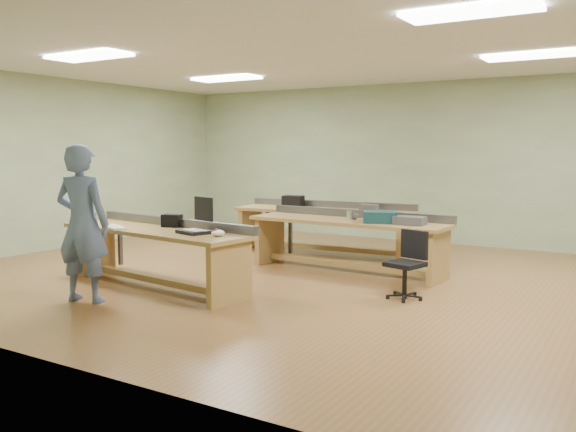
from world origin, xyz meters
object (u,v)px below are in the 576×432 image
Objects in this scene: task_chair at (407,274)px; drinks_can at (349,216)px; mug at (354,216)px; parts_bin_teal at (380,217)px; camera_bag at (172,221)px; workbench_mid at (348,233)px; parts_bin_grey at (410,221)px; person at (82,224)px; workbench_front at (156,244)px; laptop_base at (194,232)px; workbench_back at (324,220)px.

task_chair is 6.09× the size of drinks_can.
drinks_can is at bearing -101.17° from mug.
parts_bin_teal is 0.48m from drinks_can.
drinks_can is (1.63, 1.88, -0.02)m from camera_bag.
mug is at bearing 78.83° from drinks_can.
workbench_mid is at bearing 168.22° from parts_bin_teal.
parts_bin_teal is at bearing -4.68° from drinks_can.
workbench_mid and parts_bin_grey have the same top height.
mug is 0.92× the size of drinks_can.
camera_bag reaches higher than workbench_mid.
parts_bin_teal is (2.36, 3.06, -0.08)m from person.
camera_bag is at bearing -144.14° from parts_bin_grey.
workbench_mid is 0.25m from mug.
camera_bag is 1.83× the size of drinks_can.
drinks_can reaches higher than task_chair.
person is at bearing -131.13° from task_chair.
person is 3.63m from drinks_can.
workbench_mid is 6.67× the size of parts_bin_teal.
mug is (-0.46, 0.15, -0.03)m from parts_bin_teal.
person is 4.09× the size of parts_bin_teal.
person reaches higher than parts_bin_teal.
mug is (-0.89, 0.15, -0.01)m from parts_bin_grey.
workbench_mid is (1.65, 2.18, 0.00)m from workbench_front.
laptop_base is 0.90× the size of parts_bin_grey.
workbench_back is at bearing 150.74° from task_chair.
laptop_base is at bearing -109.67° from workbench_mid.
drinks_can is (-0.48, 0.04, -0.01)m from parts_bin_teal.
workbench_back is 8.49× the size of laptop_base.
parts_bin_teal reaches higher than laptop_base.
workbench_front is 3.33m from parts_bin_grey.
drinks_can is at bearing 36.55° from camera_bag.
camera_bag is 0.59× the size of parts_bin_grey.
laptop_base is (0.09, -3.47, 0.21)m from workbench_back.
drinks_can reaches higher than mug.
mug is (-1.22, 1.14, 0.50)m from task_chair.
workbench_front is 0.75m from laptop_base.
camera_bag is at bearing -126.39° from workbench_mid.
mug is at bearing 37.77° from camera_bag.
workbench_mid is at bearing -152.07° from mug.
workbench_back and parts_bin_grey have the same top height.
parts_bin_grey is 0.91m from drinks_can.
workbench_front is 12.21× the size of camera_bag.
task_chair is (1.29, -1.10, -0.26)m from workbench_mid.
person is 4.99× the size of laptop_base.
parts_bin_grey is (2.54, 1.84, -0.03)m from camera_bag.
laptop_base is 2.42m from drinks_can.
workbench_front is 3.02m from parts_bin_teal.
camera_bag is (0.25, 1.22, -0.07)m from person.
workbench_front is 22.39× the size of drinks_can.
camera_bag reaches higher than workbench_back.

